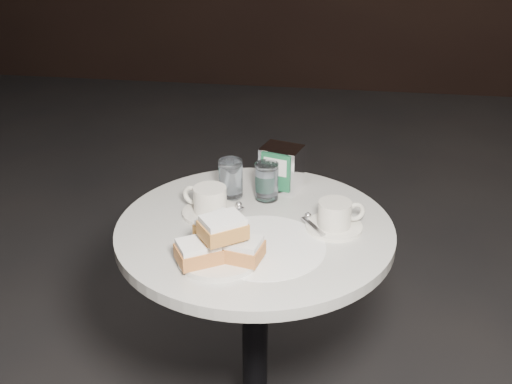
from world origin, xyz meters
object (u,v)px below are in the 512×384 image
object	(u,v)px
cafe_table	(255,291)
coffee_cup_right	(335,217)
coffee_cup_left	(210,203)
water_glass_left	(231,179)
water_glass_right	(267,182)
beignet_plate	(220,244)
napkin_dispenser	(281,168)

from	to	relation	value
cafe_table	coffee_cup_right	xyz separation A→B (m)	(0.20, 0.02, 0.23)
cafe_table	coffee_cup_left	bearing A→B (deg)	160.36
coffee_cup_right	cafe_table	bearing A→B (deg)	164.92
coffee_cup_left	coffee_cup_right	size ratio (longest dim) A/B	1.03
coffee_cup_right	water_glass_left	distance (m)	0.32
water_glass_left	water_glass_right	world-z (taller)	water_glass_left
coffee_cup_right	water_glass_right	distance (m)	0.23
cafe_table	beignet_plate	xyz separation A→B (m)	(-0.05, -0.17, 0.24)
water_glass_right	napkin_dispenser	xyz separation A→B (m)	(0.03, 0.07, 0.01)
coffee_cup_left	coffee_cup_right	world-z (taller)	coffee_cup_left
coffee_cup_left	napkin_dispenser	xyz separation A→B (m)	(0.17, 0.18, 0.03)
water_glass_right	napkin_dispenser	world-z (taller)	napkin_dispenser
beignet_plate	coffee_cup_left	size ratio (longest dim) A/B	1.23
water_glass_left	napkin_dispenser	distance (m)	0.15
cafe_table	coffee_cup_right	bearing A→B (deg)	4.48
coffee_cup_left	coffee_cup_right	bearing A→B (deg)	13.40
beignet_plate	coffee_cup_right	world-z (taller)	beignet_plate
napkin_dispenser	water_glass_right	bearing A→B (deg)	-98.98
beignet_plate	coffee_cup_left	world-z (taller)	beignet_plate
cafe_table	water_glass_left	distance (m)	0.31
coffee_cup_left	water_glass_left	xyz separation A→B (m)	(0.04, 0.11, 0.02)
coffee_cup_right	napkin_dispenser	world-z (taller)	napkin_dispenser
water_glass_right	beignet_plate	bearing A→B (deg)	-101.27
beignet_plate	water_glass_left	size ratio (longest dim) A/B	2.16
coffee_cup_right	coffee_cup_left	bearing A→B (deg)	155.36
beignet_plate	water_glass_left	world-z (taller)	beignet_plate
coffee_cup_left	beignet_plate	bearing A→B (deg)	-53.79
water_glass_left	water_glass_right	bearing A→B (deg)	0.20
beignet_plate	water_glass_left	xyz separation A→B (m)	(-0.03, 0.32, 0.01)
coffee_cup_left	water_glass_left	distance (m)	0.12
beignet_plate	coffee_cup_left	xyz separation A→B (m)	(-0.07, 0.22, -0.01)
coffee_cup_right	water_glass_left	size ratio (longest dim) A/B	1.71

